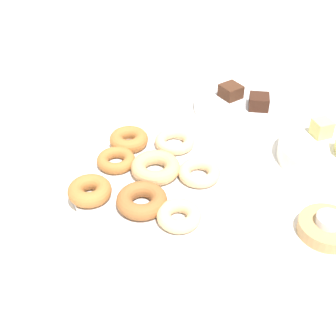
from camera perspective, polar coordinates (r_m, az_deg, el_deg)
name	(u,v)px	position (r m, az deg, el deg)	size (l,w,h in m)	color
ground_plane	(153,189)	(0.92, -1.82, -2.52)	(2.40, 2.40, 0.00)	white
donut_plate	(153,186)	(0.91, -1.82, -2.15)	(0.31, 0.31, 0.02)	silver
donut_0	(199,173)	(0.91, 3.82, -0.56)	(0.08, 0.08, 0.02)	#EABC84
donut_1	(179,216)	(0.82, 1.34, -5.82)	(0.08, 0.08, 0.03)	#EABC84
donut_2	(116,160)	(0.95, -6.33, 0.95)	(0.08, 0.08, 0.02)	#AD6B33
donut_3	(155,167)	(0.92, -1.53, 0.07)	(0.10, 0.10, 0.03)	tan
donut_4	(90,191)	(0.88, -9.49, -2.74)	(0.08, 0.08, 0.03)	#AD6B33
donut_5	(175,141)	(1.00, 0.82, 3.25)	(0.08, 0.08, 0.02)	#EABC84
donut_6	(142,200)	(0.85, -3.20, -3.95)	(0.09, 0.09, 0.03)	#995B2D
donut_7	(129,139)	(1.00, -4.78, 3.50)	(0.08, 0.08, 0.03)	#AD6B33
cake_plate	(242,106)	(1.17, 8.97, 7.48)	(0.24, 0.24, 0.01)	silver
brownie_near	(231,91)	(1.18, 7.64, 9.23)	(0.05, 0.05, 0.03)	#472819
brownie_far	(259,102)	(1.15, 11.00, 7.90)	(0.05, 0.05, 0.03)	#381E14
candle_holder	(327,228)	(0.87, 18.78, -6.91)	(0.10, 0.10, 0.02)	tan
tealight	(330,220)	(0.86, 19.04, -6.00)	(0.05, 0.05, 0.01)	silver
fruit_bowl	(326,152)	(1.03, 18.68, 1.81)	(0.20, 0.20, 0.04)	silver
melon_chunk_left	(322,128)	(1.03, 18.18, 4.63)	(0.04, 0.04, 0.04)	#DBD67A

